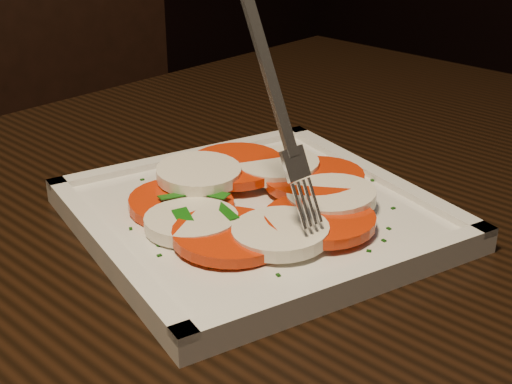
{
  "coord_description": "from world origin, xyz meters",
  "views": [
    {
      "loc": [
        -0.45,
        -0.14,
        1.02
      ],
      "look_at": [
        -0.13,
        0.27,
        0.78
      ],
      "focal_mm": 50.0,
      "sensor_mm": 36.0,
      "label": 1
    }
  ],
  "objects_px": {
    "table": "(233,330)",
    "chair": "(80,159)",
    "fork": "(266,95)",
    "plate": "(256,217)"
  },
  "relations": [
    {
      "from": "table",
      "to": "chair",
      "type": "xyz_separation_m",
      "value": [
        0.19,
        0.72,
        -0.12
      ]
    },
    {
      "from": "table",
      "to": "chair",
      "type": "distance_m",
      "value": 0.75
    },
    {
      "from": "table",
      "to": "chair",
      "type": "height_order",
      "value": "chair"
    },
    {
      "from": "fork",
      "to": "chair",
      "type": "bearing_deg",
      "value": 72.7
    },
    {
      "from": "chair",
      "to": "fork",
      "type": "height_order",
      "value": "fork"
    },
    {
      "from": "chair",
      "to": "fork",
      "type": "distance_m",
      "value": 0.85
    },
    {
      "from": "table",
      "to": "plate",
      "type": "height_order",
      "value": "plate"
    },
    {
      "from": "chair",
      "to": "table",
      "type": "bearing_deg",
      "value": -94.82
    },
    {
      "from": "plate",
      "to": "chair",
      "type": "bearing_deg",
      "value": 76.78
    },
    {
      "from": "chair",
      "to": "plate",
      "type": "relative_size",
      "value": 3.49
    }
  ]
}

